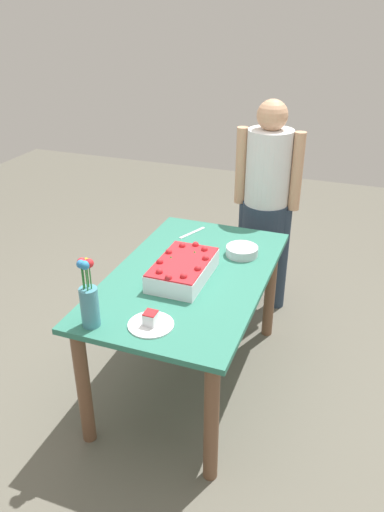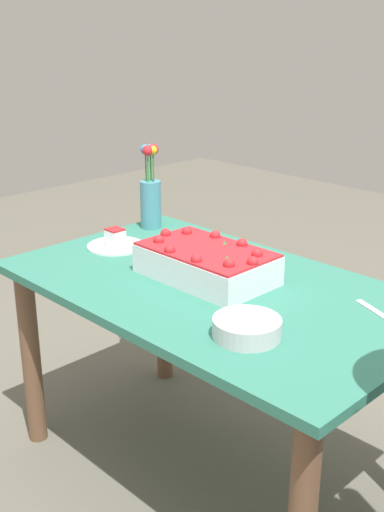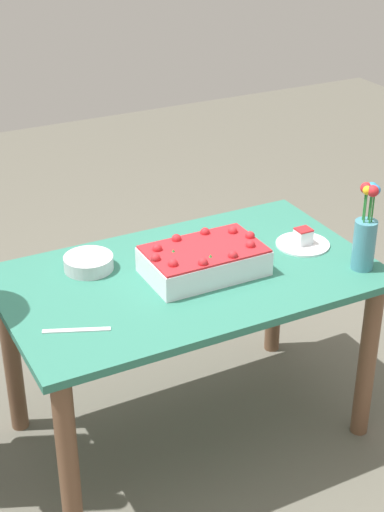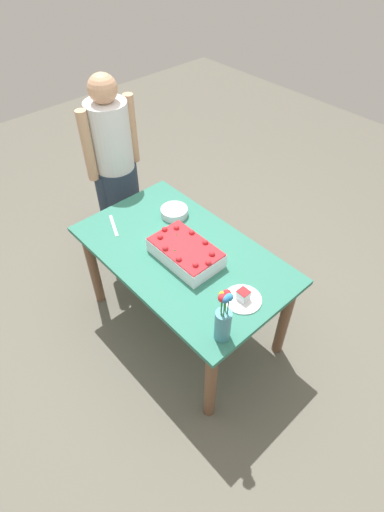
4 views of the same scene
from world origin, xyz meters
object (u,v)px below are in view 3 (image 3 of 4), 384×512
at_px(sheet_cake, 204,260).
at_px(cake_knife, 76,330).
at_px(serving_plate_with_slice, 303,241).
at_px(flower_vase, 365,234).
at_px(fruit_bowl, 89,263).

bearing_deg(sheet_cake, cake_knife, 15.31).
height_order(serving_plate_with_slice, cake_knife, serving_plate_with_slice).
distance_m(flower_vase, fruit_bowl, 1.02).
relative_size(flower_vase, fruit_bowl, 1.84).
bearing_deg(sheet_cake, flower_vase, 156.49).
height_order(cake_knife, fruit_bowl, fruit_bowl).
height_order(sheet_cake, fruit_bowl, sheet_cake).
relative_size(serving_plate_with_slice, cake_knife, 0.95).
height_order(flower_vase, fruit_bowl, flower_vase).
height_order(serving_plate_with_slice, flower_vase, flower_vase).
bearing_deg(serving_plate_with_slice, sheet_cake, 2.26).
bearing_deg(flower_vase, serving_plate_with_slice, -70.49).
bearing_deg(serving_plate_with_slice, fruit_bowl, -14.02).
distance_m(cake_knife, fruit_bowl, 0.42).
bearing_deg(cake_knife, serving_plate_with_slice, -147.52).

